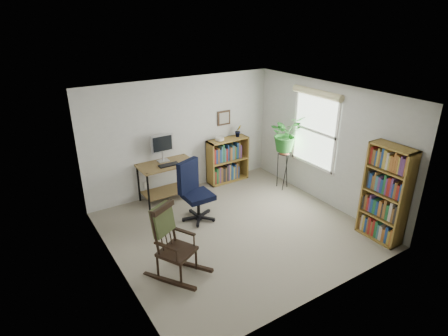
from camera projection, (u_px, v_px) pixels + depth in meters
floor at (236, 229)px, 6.67m from camera, size 4.20×4.00×0.00m
ceiling at (238, 96)px, 5.73m from camera, size 4.20×4.00×0.00m
wall_back at (182, 136)px, 7.75m from camera, size 4.20×0.00×2.40m
wall_front at (328, 221)px, 4.65m from camera, size 4.20×0.00×2.40m
wall_left at (112, 200)px, 5.16m from camera, size 0.00×4.00×2.40m
wall_right at (326, 145)px, 7.24m from camera, size 0.00×4.00×2.40m
window at (315, 131)px, 7.37m from camera, size 0.12×1.20×1.50m
desk at (167, 182)px, 7.57m from camera, size 1.11×0.61×0.80m
monitor at (162, 148)px, 7.41m from camera, size 0.46×0.16×0.56m
keyboard at (169, 165)px, 7.31m from camera, size 0.40×0.15×0.02m
office_chair at (198, 192)px, 6.78m from camera, size 0.81×0.81×1.15m
rocking_chair at (176, 242)px, 5.32m from camera, size 0.97×1.13×1.13m
low_bookshelf at (228, 160)px, 8.38m from camera, size 0.95×0.32×1.00m
tall_bookshelf at (386, 194)px, 6.12m from camera, size 0.31×0.73×1.67m
plant_stand at (283, 168)px, 8.03m from camera, size 0.33×0.33×0.94m
spider_plant at (287, 117)px, 7.59m from camera, size 1.69×1.88×1.46m
potted_plant_small at (238, 134)px, 8.31m from camera, size 0.13×0.24×0.11m
framed_picture at (224, 118)px, 8.13m from camera, size 0.32×0.04×0.32m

